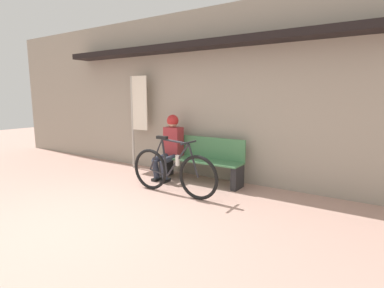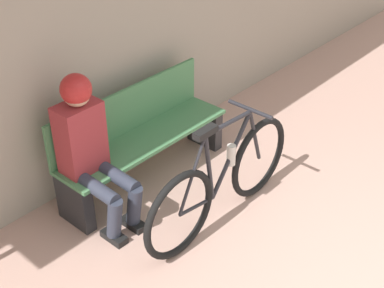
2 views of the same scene
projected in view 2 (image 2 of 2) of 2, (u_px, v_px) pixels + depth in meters
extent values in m
cube|color=#477F51|center=(145.00, 139.00, 4.52)|extent=(1.65, 0.42, 0.03)
cube|color=#477F51|center=(128.00, 110.00, 4.51)|extent=(1.65, 0.03, 0.40)
cube|color=#232326|center=(75.00, 203.00, 4.15)|extent=(0.10, 0.36, 0.40)
cube|color=#232326|center=(205.00, 126.00, 5.13)|extent=(0.10, 0.36, 0.40)
torus|color=black|center=(180.00, 215.00, 3.80)|extent=(0.70, 0.05, 0.70)
torus|color=black|center=(259.00, 158.00, 4.40)|extent=(0.70, 0.05, 0.70)
cylinder|color=#232328|center=(229.00, 123.00, 3.84)|extent=(0.52, 0.03, 0.07)
cylinder|color=#232328|center=(231.00, 155.00, 4.04)|extent=(0.45, 0.03, 0.59)
cylinder|color=#232328|center=(209.00, 168.00, 3.87)|extent=(0.13, 0.03, 0.61)
cylinder|color=#232328|center=(197.00, 206.00, 3.93)|extent=(0.37, 0.03, 0.09)
cylinder|color=#232328|center=(192.00, 176.00, 3.73)|extent=(0.29, 0.02, 0.55)
cylinder|color=#232328|center=(255.00, 136.00, 4.21)|extent=(0.20, 0.03, 0.52)
cube|color=black|center=(205.00, 132.00, 3.66)|extent=(0.20, 0.07, 0.05)
cylinder|color=#232328|center=(250.00, 109.00, 4.01)|extent=(0.03, 0.40, 0.03)
cylinder|color=beige|center=(231.00, 155.00, 4.04)|extent=(0.07, 0.07, 0.17)
cylinder|color=#2D3342|center=(96.00, 188.00, 3.95)|extent=(0.11, 0.43, 0.13)
cylinder|color=#2D3342|center=(115.00, 218.00, 3.95)|extent=(0.11, 0.17, 0.37)
cube|color=black|center=(114.00, 237.00, 4.08)|extent=(0.10, 0.22, 0.06)
cylinder|color=#2D3342|center=(116.00, 176.00, 4.08)|extent=(0.11, 0.43, 0.13)
cylinder|color=#2D3342|center=(134.00, 205.00, 4.08)|extent=(0.11, 0.17, 0.37)
cube|color=black|center=(133.00, 224.00, 4.20)|extent=(0.10, 0.22, 0.06)
cube|color=maroon|center=(81.00, 137.00, 4.00)|extent=(0.34, 0.22, 0.56)
sphere|color=tan|center=(76.00, 93.00, 3.78)|extent=(0.20, 0.20, 0.20)
sphere|color=#B22323|center=(76.00, 89.00, 3.76)|extent=(0.23, 0.23, 0.23)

